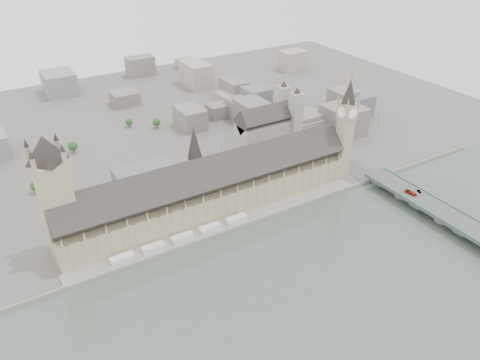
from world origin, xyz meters
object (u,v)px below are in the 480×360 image
red_bus_north (411,193)px  car_approach (349,151)px  palace_of_westminster (210,189)px  elizabeth_tower (346,123)px  victoria_tower (55,192)px  westminster_bridge (435,212)px  car_silver (419,191)px  westminster_abbey (269,128)px

red_bus_north → car_approach: (10.11, 91.70, -0.88)m
palace_of_westminster → car_approach: palace_of_westminster is taller
elizabeth_tower → victoria_tower: (-260.00, 18.00, -2.88)m
westminster_bridge → car_silver: bearing=75.5°
palace_of_westminster → elizabeth_tower: bearing=-4.8°
westminster_bridge → victoria_tower: bearing=158.2°
elizabeth_tower → westminster_bridge: elizabeth_tower is taller
victoria_tower → elizabeth_tower: bearing=-4.0°
elizabeth_tower → red_bus_north: bearing=-73.4°
palace_of_westminster → victoria_tower: (-122.00, 6.30, 32.50)m
car_approach → westminster_bridge: bearing=-93.3°
car_silver → palace_of_westminster: bearing=169.1°
westminster_bridge → westminster_abbey: (-51.08, 182.50, 19.96)m
red_bus_north → car_approach: 92.26m
elizabeth_tower → westminster_bridge: bearing=-75.9°
car_silver → car_approach: (0.58, 93.08, -0.16)m
palace_of_westminster → westminster_bridge: bearing=-33.5°
car_silver → car_approach: bearing=105.0°
victoria_tower → westminster_abbey: (232.92, 69.00, -30.12)m
westminster_bridge → elizabeth_tower: bearing=104.1°
elizabeth_tower → car_approach: bearing=35.4°
elizabeth_tower → red_bus_north: size_ratio=9.91×
palace_of_westminster → elizabeth_tower: size_ratio=2.47×
elizabeth_tower → car_silver: 90.51m
westminster_abbey → car_silver: bearing=-70.1°
victoria_tower → red_bus_north: bearing=-17.4°
elizabeth_tower → victoria_tower: elizabeth_tower is taller
palace_of_westminster → victoria_tower: bearing=177.0°
palace_of_westminster → elizabeth_tower: 142.94m
westminster_bridge → red_bus_north: size_ratio=29.97×
car_approach → red_bus_north: bearing=-96.2°
westminster_bridge → westminster_abbey: 190.56m
elizabeth_tower → car_silver: bearing=-66.9°
palace_of_westminster → westminster_bridge: palace_of_westminster is taller
elizabeth_tower → car_silver: elizabeth_tower is taller
victoria_tower → red_bus_north: victoria_tower is taller
westminster_bridge → car_approach: car_approach is taller
westminster_abbey → car_silver: 168.81m
westminster_abbey → car_silver: westminster_abbey is taller
victoria_tower → car_silver: size_ratio=20.74×
elizabeth_tower → palace_of_westminster: bearing=175.2°
red_bus_north → palace_of_westminster: bearing=144.3°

